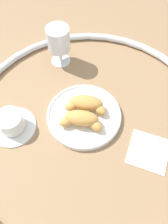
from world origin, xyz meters
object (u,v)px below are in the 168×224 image
object	(u,v)px
pastry_plate	(84,115)
juice_glass_left	(59,41)
croissant_large	(86,104)
folded_napkin	(148,151)
coffee_cup_near	(11,123)
croissant_small	(81,119)

from	to	relation	value
pastry_plate	juice_glass_left	world-z (taller)	juice_glass_left
croissant_large	juice_glass_left	size ratio (longest dim) A/B	0.98
pastry_plate	juice_glass_left	size ratio (longest dim) A/B	1.62
pastry_plate	juice_glass_left	bearing A→B (deg)	-59.77
croissant_large	folded_napkin	bearing A→B (deg)	152.78
pastry_plate	coffee_cup_near	world-z (taller)	coffee_cup_near
croissant_small	coffee_cup_near	bearing A→B (deg)	11.91
folded_napkin	croissant_small	bearing A→B (deg)	-13.04
pastry_plate	folded_napkin	world-z (taller)	pastry_plate
croissant_large	juice_glass_left	bearing A→B (deg)	-56.21
coffee_cup_near	pastry_plate	bearing A→B (deg)	-160.21
juice_glass_left	croissant_large	bearing A→B (deg)	123.79
pastry_plate	croissant_large	bearing A→B (deg)	-95.37
croissant_large	folded_napkin	size ratio (longest dim) A/B	1.25
croissant_small	coffee_cup_near	world-z (taller)	same
croissant_small	croissant_large	bearing A→B (deg)	-94.49
croissant_large	juice_glass_left	distance (m)	0.23
folded_napkin	croissant_large	bearing A→B (deg)	-27.22
pastry_plate	juice_glass_left	xyz separation A→B (m)	(0.12, -0.21, 0.08)
croissant_large	croissant_small	bearing A→B (deg)	85.51
coffee_cup_near	juice_glass_left	size ratio (longest dim) A/B	0.97
folded_napkin	pastry_plate	bearing A→B (deg)	-21.16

